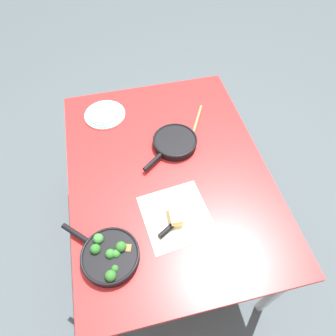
{
  "coord_description": "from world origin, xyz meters",
  "views": [
    {
      "loc": [
        0.85,
        -0.2,
        2.01
      ],
      "look_at": [
        0.0,
        0.0,
        0.79
      ],
      "focal_mm": 32.0,
      "sensor_mm": 36.0,
      "label": 1
    }
  ],
  "objects": [
    {
      "name": "dining_table_red",
      "position": [
        0.0,
        0.0,
        0.69
      ],
      "size": [
        1.34,
        0.99,
        0.77
      ],
      "color": "red",
      "rests_on": "ground_plane"
    },
    {
      "name": "grater_knife",
      "position": [
        0.3,
        -0.04,
        0.78
      ],
      "size": [
        0.16,
        0.25,
        0.02
      ],
      "rotation": [
        0.0,
        0.0,
        2.09
      ],
      "color": "silver",
      "rests_on": "dining_table_red"
    },
    {
      "name": "skillet_eggs",
      "position": [
        -0.15,
        0.07,
        0.79
      ],
      "size": [
        0.28,
        0.32,
        0.05
      ],
      "rotation": [
        0.0,
        0.0,
        5.36
      ],
      "color": "black",
      "rests_on": "dining_table_red"
    },
    {
      "name": "wooden_spoon",
      "position": [
        -0.21,
        0.19,
        0.78
      ],
      "size": [
        0.33,
        0.19,
        0.02
      ],
      "rotation": [
        0.0,
        0.0,
        5.79
      ],
      "color": "#A87A4C",
      "rests_on": "dining_table_red"
    },
    {
      "name": "ground_plane",
      "position": [
        0.0,
        0.0,
        0.0
      ],
      "size": [
        14.0,
        14.0,
        0.0
      ],
      "primitive_type": "plane",
      "color": "#424C51"
    },
    {
      "name": "skillet_broccoli",
      "position": [
        0.38,
        -0.34,
        0.8
      ],
      "size": [
        0.31,
        0.32,
        0.07
      ],
      "rotation": [
        0.0,
        0.0,
        3.93
      ],
      "color": "black",
      "rests_on": "dining_table_red"
    },
    {
      "name": "cheese_block",
      "position": [
        0.27,
        -0.03,
        0.8
      ],
      "size": [
        0.1,
        0.06,
        0.05
      ],
      "color": "#EFD67A",
      "rests_on": "dining_table_red"
    },
    {
      "name": "dinner_plate_stack",
      "position": [
        -0.47,
        -0.27,
        0.78
      ],
      "size": [
        0.24,
        0.24,
        0.03
      ],
      "color": "silver",
      "rests_on": "dining_table_red"
    },
    {
      "name": "parchment_sheet",
      "position": [
        0.26,
        -0.02,
        0.77
      ],
      "size": [
        0.33,
        0.33,
        0.0
      ],
      "color": "beige",
      "rests_on": "dining_table_red"
    }
  ]
}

